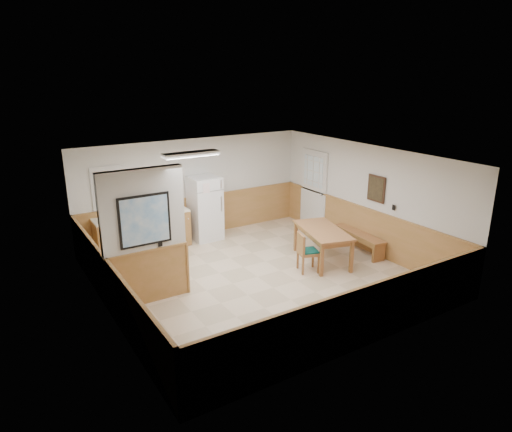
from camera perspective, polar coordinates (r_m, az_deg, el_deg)
ground at (r=9.54m, az=0.19°, el=-7.61°), size 6.00×6.00×0.00m
ceiling at (r=8.76m, az=0.20°, el=7.33°), size 6.00×6.00×0.02m
back_wall at (r=11.62m, az=-7.73°, el=3.46°), size 6.00×0.02×2.50m
right_wall at (r=10.90m, az=13.67°, el=2.16°), size 0.02×6.00×2.50m
left_wall at (r=7.98m, az=-18.40°, el=-4.00°), size 0.02×6.00×2.50m
wainscot_back at (r=11.81m, az=-7.54°, el=-0.08°), size 6.00×0.04×1.00m
wainscot_right at (r=11.11m, az=13.32°, el=-1.58°), size 0.04×6.00×1.00m
wainscot_left at (r=8.28m, az=-17.76°, el=-8.81°), size 0.04×6.00×1.00m
partition_wall at (r=8.35m, az=-13.74°, el=-2.77°), size 1.50×0.20×2.50m
kitchen_counter at (r=11.14m, az=-12.53°, el=-1.68°), size 2.20×0.61×1.00m
exterior_door at (r=12.28m, az=7.20°, el=3.30°), size 0.07×1.02×2.15m
kitchen_window at (r=10.87m, az=-17.87°, el=3.39°), size 0.80×0.04×1.00m
wall_painting at (r=10.60m, az=14.80°, el=3.32°), size 0.04×0.50×0.60m
fluorescent_fixture at (r=9.53m, az=-8.13°, el=7.67°), size 1.20×0.30×0.09m
refrigerator at (r=11.46m, az=-6.41°, el=0.98°), size 0.72×0.73×1.60m
dining_table at (r=10.17m, az=8.32°, el=-2.17°), size 1.20×1.76×0.75m
dining_bench at (r=11.01m, az=12.73°, el=-2.58°), size 0.51×1.58×0.45m
dining_chair at (r=9.65m, az=6.12°, el=-4.19°), size 0.65×0.53×0.85m
fire_extinguisher at (r=11.15m, az=-10.07°, el=1.82°), size 0.12×0.12×0.40m
soap_bottle at (r=10.68m, az=-17.27°, el=0.18°), size 0.07×0.07×0.21m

